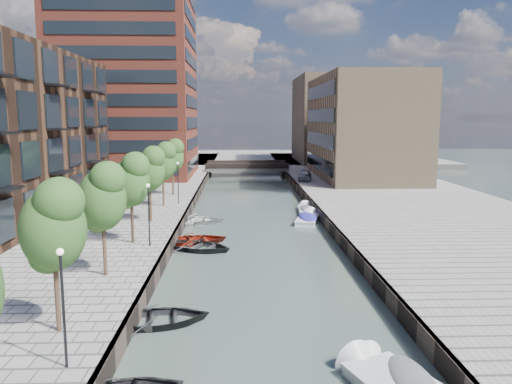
{
  "coord_description": "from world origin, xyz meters",
  "views": [
    {
      "loc": [
        -1.39,
        -7.94,
        9.31
      ],
      "look_at": [
        0.0,
        30.97,
        3.5
      ],
      "focal_mm": 35.0,
      "sensor_mm": 36.0,
      "label": 1
    }
  ],
  "objects": [
    {
      "name": "quay_wall_right",
      "position": [
        6.1,
        40.0,
        0.5
      ],
      "size": [
        0.25,
        140.0,
        1.0
      ],
      "primitive_type": "cube",
      "color": "#332823",
      "rests_on": "ground"
    },
    {
      "name": "tree_5",
      "position": [
        -8.5,
        39.0,
        5.31
      ],
      "size": [
        2.5,
        2.5,
        5.95
      ],
      "color": "#382619",
      "rests_on": "quay_left"
    },
    {
      "name": "tree_2",
      "position": [
        -8.5,
        18.0,
        5.31
      ],
      "size": [
        2.5,
        2.5,
        5.95
      ],
      "color": "#382619",
      "rests_on": "quay_left"
    },
    {
      "name": "car",
      "position": [
        7.5,
        58.15,
        1.71
      ],
      "size": [
        2.38,
        4.4,
        1.42
      ],
      "primitive_type": "imported",
      "rotation": [
        0.0,
        0.0,
        -0.17
      ],
      "color": "#929496",
      "rests_on": "quay_right"
    },
    {
      "name": "tree_1",
      "position": [
        -8.5,
        11.0,
        5.31
      ],
      "size": [
        2.5,
        2.5,
        5.95
      ],
      "color": "#382619",
      "rests_on": "quay_left"
    },
    {
      "name": "sloop_2",
      "position": [
        -4.69,
        28.45,
        0.0
      ],
      "size": [
        5.61,
        4.56,
        1.02
      ],
      "primitive_type": "imported",
      "rotation": [
        0.0,
        0.0,
        1.8
      ],
      "color": "maroon",
      "rests_on": "ground"
    },
    {
      "name": "lamp_1",
      "position": [
        -7.2,
        24.0,
        3.51
      ],
      "size": [
        0.24,
        0.24,
        4.12
      ],
      "color": "black",
      "rests_on": "quay_left"
    },
    {
      "name": "tree_6",
      "position": [
        -8.5,
        46.0,
        5.31
      ],
      "size": [
        2.5,
        2.5,
        5.95
      ],
      "color": "#382619",
      "rests_on": "quay_left"
    },
    {
      "name": "motorboat_4",
      "position": [
        5.43,
        40.64,
        0.19
      ],
      "size": [
        1.92,
        4.78,
        1.56
      ],
      "color": "white",
      "rests_on": "ground"
    },
    {
      "name": "water",
      "position": [
        0.0,
        40.0,
        0.0
      ],
      "size": [
        300.0,
        300.0,
        0.0
      ],
      "primitive_type": "plane",
      "color": "#38473F",
      "rests_on": "ground"
    },
    {
      "name": "tan_block_near",
      "position": [
        16.0,
        62.0,
        8.0
      ],
      "size": [
        12.0,
        25.0,
        14.0
      ],
      "primitive_type": "cube",
      "color": "#8F7557",
      "rests_on": "quay_right"
    },
    {
      "name": "quay_right",
      "position": [
        16.0,
        40.0,
        0.5
      ],
      "size": [
        20.0,
        140.0,
        1.0
      ],
      "primitive_type": "cube",
      "color": "gray",
      "rests_on": "ground"
    },
    {
      "name": "bridge",
      "position": [
        0.0,
        72.0,
        1.39
      ],
      "size": [
        13.0,
        6.0,
        1.3
      ],
      "color": "gray",
      "rests_on": "ground"
    },
    {
      "name": "motorboat_3",
      "position": [
        4.95,
        36.44,
        0.2
      ],
      "size": [
        2.91,
        5.22,
        1.65
      ],
      "color": "white",
      "rests_on": "ground"
    },
    {
      "name": "lamp_0",
      "position": [
        -7.2,
        8.0,
        3.51
      ],
      "size": [
        0.24,
        0.24,
        4.12
      ],
      "color": "black",
      "rests_on": "quay_left"
    },
    {
      "name": "tower",
      "position": [
        -17.0,
        65.0,
        16.0
      ],
      "size": [
        18.0,
        18.0,
        30.0
      ],
      "primitive_type": "cube",
      "color": "brown",
      "rests_on": "quay_left"
    },
    {
      "name": "far_closure",
      "position": [
        0.0,
        100.0,
        0.5
      ],
      "size": [
        80.0,
        40.0,
        1.0
      ],
      "primitive_type": "cube",
      "color": "gray",
      "rests_on": "ground"
    },
    {
      "name": "sloop_1",
      "position": [
        -5.08,
        13.79,
        0.0
      ],
      "size": [
        5.29,
        4.2,
        0.98
      ],
      "primitive_type": "imported",
      "rotation": [
        0.0,
        0.0,
        1.75
      ],
      "color": "#242527",
      "rests_on": "ground"
    },
    {
      "name": "lamp_2",
      "position": [
        -7.2,
        40.0,
        3.51
      ],
      "size": [
        0.24,
        0.24,
        4.12
      ],
      "color": "black",
      "rests_on": "quay_left"
    },
    {
      "name": "sloop_3",
      "position": [
        -5.15,
        35.63,
        0.0
      ],
      "size": [
        5.52,
        4.28,
        1.05
      ],
      "primitive_type": "imported",
      "rotation": [
        0.0,
        0.0,
        1.71
      ],
      "color": "silver",
      "rests_on": "ground"
    },
    {
      "name": "motorboat_1",
      "position": [
        4.35,
        8.06,
        0.19
      ],
      "size": [
        3.39,
        4.88,
        1.55
      ],
      "color": "silver",
      "rests_on": "ground"
    },
    {
      "name": "tree_3",
      "position": [
        -8.5,
        25.0,
        5.31
      ],
      "size": [
        2.5,
        2.5,
        5.95
      ],
      "color": "#382619",
      "rests_on": "quay_left"
    },
    {
      "name": "tan_block_far",
      "position": [
        16.0,
        88.0,
        9.0
      ],
      "size": [
        12.0,
        20.0,
        16.0
      ],
      "primitive_type": "cube",
      "color": "#8F7557",
      "rests_on": "quay_right"
    },
    {
      "name": "tree_4",
      "position": [
        -8.5,
        32.0,
        5.31
      ],
      "size": [
        2.5,
        2.5,
        5.95
      ],
      "color": "#382619",
      "rests_on": "quay_left"
    },
    {
      "name": "quay_wall_left",
      "position": [
        -6.1,
        40.0,
        0.5
      ],
      "size": [
        0.25,
        140.0,
        1.0
      ],
      "primitive_type": "cube",
      "color": "#332823",
      "rests_on": "ground"
    },
    {
      "name": "sloop_4",
      "position": [
        -4.22,
        26.56,
        0.0
      ],
      "size": [
        5.89,
        5.18,
        1.01
      ],
      "primitive_type": "imported",
      "rotation": [
        0.0,
        0.0,
        1.15
      ],
      "color": "black",
      "rests_on": "ground"
    }
  ]
}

